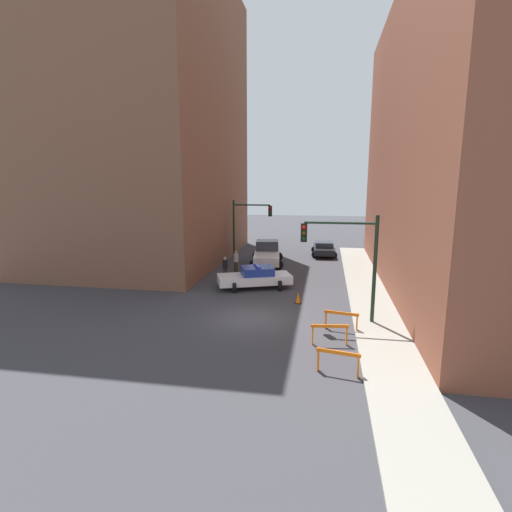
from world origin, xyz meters
name	(u,v)px	position (x,y,z in m)	size (l,w,h in m)	color
ground_plane	(252,318)	(0.00, 0.00, 0.00)	(120.00, 120.00, 0.00)	#38383D
sidewalk_right	(379,325)	(6.20, 0.00, 0.06)	(2.40, 44.00, 0.12)	gray
building_corner_left	(143,121)	(-12.00, 14.00, 11.82)	(14.00, 20.00, 23.64)	brown
building_right	(495,141)	(13.40, 8.00, 9.20)	(12.00, 28.00, 18.40)	brown
traffic_light_near	(350,252)	(4.73, 0.27, 3.53)	(3.64, 0.35, 5.20)	black
traffic_light_far	(246,221)	(-3.30, 14.85, 3.40)	(3.44, 0.35, 5.20)	black
police_car	(255,277)	(-0.88, 5.76, 0.72)	(5.05, 3.41, 1.52)	white
white_truck	(267,254)	(-1.19, 13.09, 0.91)	(3.06, 5.60, 1.90)	silver
parked_car_near	(324,248)	(3.42, 17.96, 0.67)	(2.42, 4.38, 1.31)	black
pedestrian_crossing	(225,268)	(-3.30, 7.40, 0.86)	(0.50, 0.50, 1.66)	#382D23
pedestrian_corner	(236,261)	(-3.10, 9.90, 0.86)	(0.48, 0.48, 1.66)	#382D23
barrier_front	(338,358)	(4.13, -5.27, 0.62)	(1.58, 0.46, 0.90)	orange
barrier_mid	(330,331)	(3.84, -2.64, 0.62)	(1.59, 0.36, 0.90)	orange
barrier_back	(341,318)	(4.39, -0.85, 0.62)	(1.58, 0.44, 0.90)	orange
traffic_cone	(298,298)	(2.11, 2.97, 0.32)	(0.36, 0.36, 0.66)	black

